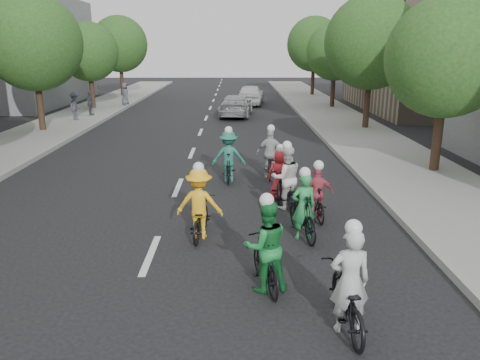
{
  "coord_description": "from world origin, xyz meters",
  "views": [
    {
      "loc": [
        1.84,
        -9.22,
        4.3
      ],
      "look_at": [
        1.95,
        2.34,
        1.0
      ],
      "focal_mm": 35.0,
      "sensor_mm": 36.0,
      "label": 1
    }
  ],
  "objects_px": {
    "cyclist_1": "(266,253)",
    "spectator_0": "(75,106)",
    "spectator_2": "(125,94)",
    "follow_car_trail": "(251,95)",
    "spectator_1": "(90,103)",
    "cyclist_0": "(348,294)",
    "cyclist_8": "(270,159)",
    "cyclist_3": "(317,198)",
    "cyclist_2": "(200,210)",
    "cyclist_6": "(286,184)",
    "cyclist_4": "(280,179)",
    "cyclist_7": "(229,160)",
    "follow_car_lead": "(236,106)",
    "cyclist_5": "(303,212)"
  },
  "relations": [
    {
      "from": "cyclist_3",
      "to": "cyclist_7",
      "type": "bearing_deg",
      "value": -63.24
    },
    {
      "from": "cyclist_3",
      "to": "spectator_2",
      "type": "relative_size",
      "value": 0.97
    },
    {
      "from": "cyclist_5",
      "to": "cyclist_3",
      "type": "bearing_deg",
      "value": -125.31
    },
    {
      "from": "cyclist_2",
      "to": "spectator_2",
      "type": "xyz_separation_m",
      "value": [
        -7.3,
        24.63,
        0.29
      ]
    },
    {
      "from": "cyclist_8",
      "to": "cyclist_6",
      "type": "bearing_deg",
      "value": 99.98
    },
    {
      "from": "follow_car_trail",
      "to": "cyclist_0",
      "type": "bearing_deg",
      "value": 97.19
    },
    {
      "from": "cyclist_1",
      "to": "cyclist_8",
      "type": "height_order",
      "value": "cyclist_1"
    },
    {
      "from": "cyclist_1",
      "to": "cyclist_8",
      "type": "distance_m",
      "value": 7.77
    },
    {
      "from": "cyclist_6",
      "to": "follow_car_trail",
      "type": "relative_size",
      "value": 0.41
    },
    {
      "from": "cyclist_6",
      "to": "follow_car_lead",
      "type": "bearing_deg",
      "value": -96.45
    },
    {
      "from": "cyclist_1",
      "to": "spectator_1",
      "type": "height_order",
      "value": "cyclist_1"
    },
    {
      "from": "cyclist_8",
      "to": "cyclist_7",
      "type": "bearing_deg",
      "value": 28.56
    },
    {
      "from": "spectator_0",
      "to": "spectator_2",
      "type": "distance_m",
      "value": 7.39
    },
    {
      "from": "cyclist_4",
      "to": "spectator_2",
      "type": "xyz_separation_m",
      "value": [
        -9.42,
        21.76,
        0.38
      ]
    },
    {
      "from": "cyclist_1",
      "to": "spectator_2",
      "type": "xyz_separation_m",
      "value": [
        -8.68,
        27.08,
        0.26
      ]
    },
    {
      "from": "cyclist_0",
      "to": "spectator_2",
      "type": "xyz_separation_m",
      "value": [
        -9.88,
        28.36,
        0.36
      ]
    },
    {
      "from": "cyclist_2",
      "to": "spectator_0",
      "type": "distance_m",
      "value": 19.35
    },
    {
      "from": "cyclist_5",
      "to": "spectator_1",
      "type": "bearing_deg",
      "value": -72.69
    },
    {
      "from": "cyclist_8",
      "to": "follow_car_trail",
      "type": "height_order",
      "value": "cyclist_8"
    },
    {
      "from": "cyclist_2",
      "to": "follow_car_trail",
      "type": "xyz_separation_m",
      "value": [
        1.99,
        25.82,
        0.11
      ]
    },
    {
      "from": "cyclist_8",
      "to": "spectator_2",
      "type": "relative_size",
      "value": 1.14
    },
    {
      "from": "cyclist_8",
      "to": "spectator_2",
      "type": "xyz_separation_m",
      "value": [
        -9.32,
        19.35,
        0.34
      ]
    },
    {
      "from": "cyclist_0",
      "to": "follow_car_trail",
      "type": "bearing_deg",
      "value": -90.37
    },
    {
      "from": "cyclist_3",
      "to": "cyclist_0",
      "type": "bearing_deg",
      "value": 80.17
    },
    {
      "from": "spectator_2",
      "to": "follow_car_trail",
      "type": "bearing_deg",
      "value": -86.53
    },
    {
      "from": "cyclist_7",
      "to": "spectator_2",
      "type": "distance_m",
      "value": 21.43
    },
    {
      "from": "cyclist_7",
      "to": "spectator_0",
      "type": "distance_m",
      "value": 15.61
    },
    {
      "from": "cyclist_0",
      "to": "spectator_1",
      "type": "height_order",
      "value": "cyclist_0"
    },
    {
      "from": "follow_car_trail",
      "to": "cyclist_7",
      "type": "bearing_deg",
      "value": 92.31
    },
    {
      "from": "cyclist_1",
      "to": "spectator_0",
      "type": "relative_size",
      "value": 1.13
    },
    {
      "from": "cyclist_3",
      "to": "spectator_2",
      "type": "height_order",
      "value": "spectator_2"
    },
    {
      "from": "cyclist_0",
      "to": "cyclist_3",
      "type": "height_order",
      "value": "cyclist_0"
    },
    {
      "from": "cyclist_0",
      "to": "cyclist_1",
      "type": "bearing_deg",
      "value": -48.28
    },
    {
      "from": "cyclist_4",
      "to": "cyclist_7",
      "type": "xyz_separation_m",
      "value": [
        -1.51,
        1.85,
        0.13
      ]
    },
    {
      "from": "cyclist_1",
      "to": "spectator_2",
      "type": "distance_m",
      "value": 28.44
    },
    {
      "from": "spectator_1",
      "to": "cyclist_1",
      "type": "bearing_deg",
      "value": -157.96
    },
    {
      "from": "cyclist_4",
      "to": "spectator_2",
      "type": "distance_m",
      "value": 23.72
    },
    {
      "from": "cyclist_6",
      "to": "follow_car_lead",
      "type": "distance_m",
      "value": 17.74
    },
    {
      "from": "cyclist_7",
      "to": "spectator_2",
      "type": "bearing_deg",
      "value": -67.78
    },
    {
      "from": "cyclist_3",
      "to": "spectator_0",
      "type": "distance_m",
      "value": 19.87
    },
    {
      "from": "follow_car_trail",
      "to": "spectator_1",
      "type": "relative_size",
      "value": 3.06
    },
    {
      "from": "cyclist_2",
      "to": "cyclist_6",
      "type": "height_order",
      "value": "cyclist_6"
    },
    {
      "from": "follow_car_trail",
      "to": "cyclist_1",
      "type": "bearing_deg",
      "value": 94.81
    },
    {
      "from": "cyclist_3",
      "to": "follow_car_lead",
      "type": "bearing_deg",
      "value": -89.67
    },
    {
      "from": "cyclist_6",
      "to": "cyclist_7",
      "type": "xyz_separation_m",
      "value": [
        -1.61,
        2.64,
        0.05
      ]
    },
    {
      "from": "cyclist_3",
      "to": "cyclist_8",
      "type": "bearing_deg",
      "value": -83.86
    },
    {
      "from": "cyclist_1",
      "to": "cyclist_7",
      "type": "distance_m",
      "value": 7.21
    },
    {
      "from": "cyclist_1",
      "to": "spectator_0",
      "type": "height_order",
      "value": "cyclist_1"
    },
    {
      "from": "cyclist_8",
      "to": "spectator_1",
      "type": "relative_size",
      "value": 1.24
    },
    {
      "from": "cyclist_2",
      "to": "follow_car_trail",
      "type": "bearing_deg",
      "value": -88.52
    }
  ]
}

